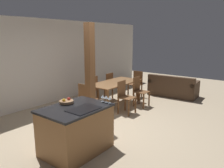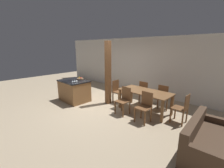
{
  "view_description": "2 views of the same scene",
  "coord_description": "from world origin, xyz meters",
  "px_view_note": "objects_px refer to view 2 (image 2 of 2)",
  "views": [
    {
      "loc": [
        -3.79,
        -3.16,
        2.16
      ],
      "look_at": [
        0.6,
        0.2,
        0.95
      ],
      "focal_mm": 35.0,
      "sensor_mm": 36.0,
      "label": 1
    },
    {
      "loc": [
        4.25,
        -3.57,
        2.26
      ],
      "look_at": [
        0.6,
        0.2,
        0.95
      ],
      "focal_mm": 24.0,
      "sensor_mm": 36.0,
      "label": 2
    }
  ],
  "objects_px": {
    "fruit_bowl": "(80,79)",
    "dining_chair_far_left": "(145,92)",
    "dining_chair_far_right": "(164,96)",
    "couch": "(209,144)",
    "timber_post": "(108,73)",
    "wine_glass_far": "(77,81)",
    "dining_table": "(145,94)",
    "dining_chair_foot_end": "(182,108)",
    "dining_chair_near_left": "(124,100)",
    "kitchen_island": "(74,91)",
    "wine_glass_middle": "(75,81)",
    "dining_chair_near_right": "(145,106)",
    "wine_glass_near": "(73,81)",
    "dining_chair_head_end": "(118,91)"
  },
  "relations": [
    {
      "from": "fruit_bowl",
      "to": "dining_chair_far_right",
      "type": "height_order",
      "value": "fruit_bowl"
    },
    {
      "from": "dining_chair_far_right",
      "to": "couch",
      "type": "height_order",
      "value": "dining_chair_far_right"
    },
    {
      "from": "kitchen_island",
      "to": "wine_glass_near",
      "type": "relative_size",
      "value": 9.05
    },
    {
      "from": "kitchen_island",
      "to": "couch",
      "type": "distance_m",
      "value": 4.96
    },
    {
      "from": "dining_table",
      "to": "dining_chair_far_right",
      "type": "xyz_separation_m",
      "value": [
        0.41,
        0.66,
        -0.16
      ]
    },
    {
      "from": "kitchen_island",
      "to": "dining_chair_near_right",
      "type": "bearing_deg",
      "value": 8.56
    },
    {
      "from": "dining_chair_far_right",
      "to": "timber_post",
      "type": "bearing_deg",
      "value": 27.65
    },
    {
      "from": "kitchen_island",
      "to": "dining_chair_head_end",
      "type": "relative_size",
      "value": 1.35
    },
    {
      "from": "dining_chair_near_right",
      "to": "dining_chair_foot_end",
      "type": "height_order",
      "value": "same"
    },
    {
      "from": "dining_chair_near_right",
      "to": "timber_post",
      "type": "bearing_deg",
      "value": 170.64
    },
    {
      "from": "dining_table",
      "to": "dining_chair_far_left",
      "type": "relative_size",
      "value": 1.96
    },
    {
      "from": "wine_glass_far",
      "to": "couch",
      "type": "bearing_deg",
      "value": 4.02
    },
    {
      "from": "wine_glass_middle",
      "to": "couch",
      "type": "bearing_deg",
      "value": 5.16
    },
    {
      "from": "fruit_bowl",
      "to": "dining_table",
      "type": "relative_size",
      "value": 0.15
    },
    {
      "from": "wine_glass_middle",
      "to": "dining_chair_near_right",
      "type": "relative_size",
      "value": 0.15
    },
    {
      "from": "dining_chair_near_right",
      "to": "timber_post",
      "type": "height_order",
      "value": "timber_post"
    },
    {
      "from": "dining_chair_head_end",
      "to": "dining_chair_foot_end",
      "type": "relative_size",
      "value": 1.0
    },
    {
      "from": "wine_glass_near",
      "to": "dining_table",
      "type": "xyz_separation_m",
      "value": [
        2.2,
        1.51,
        -0.35
      ]
    },
    {
      "from": "dining_chair_foot_end",
      "to": "dining_chair_head_end",
      "type": "bearing_deg",
      "value": -90.0
    },
    {
      "from": "wine_glass_far",
      "to": "dining_chair_far_right",
      "type": "height_order",
      "value": "wine_glass_far"
    },
    {
      "from": "dining_chair_far_right",
      "to": "fruit_bowl",
      "type": "bearing_deg",
      "value": 25.69
    },
    {
      "from": "wine_glass_far",
      "to": "timber_post",
      "type": "height_order",
      "value": "timber_post"
    },
    {
      "from": "wine_glass_middle",
      "to": "wine_glass_far",
      "type": "bearing_deg",
      "value": 90.0
    },
    {
      "from": "fruit_bowl",
      "to": "dining_chair_far_right",
      "type": "bearing_deg",
      "value": 25.69
    },
    {
      "from": "dining_chair_head_end",
      "to": "dining_chair_near_right",
      "type": "bearing_deg",
      "value": -111.22
    },
    {
      "from": "timber_post",
      "to": "wine_glass_middle",
      "type": "bearing_deg",
      "value": -123.21
    },
    {
      "from": "dining_table",
      "to": "dining_chair_foot_end",
      "type": "xyz_separation_m",
      "value": [
        1.28,
        -0.0,
        -0.16
      ]
    },
    {
      "from": "fruit_bowl",
      "to": "dining_chair_far_left",
      "type": "distance_m",
      "value": 2.78
    },
    {
      "from": "dining_table",
      "to": "dining_chair_head_end",
      "type": "bearing_deg",
      "value": -180.0
    },
    {
      "from": "dining_chair_head_end",
      "to": "timber_post",
      "type": "distance_m",
      "value": 0.85
    },
    {
      "from": "fruit_bowl",
      "to": "couch",
      "type": "bearing_deg",
      "value": -2.13
    },
    {
      "from": "dining_chair_foot_end",
      "to": "wine_glass_middle",
      "type": "bearing_deg",
      "value": -67.79
    },
    {
      "from": "dining_chair_far_right",
      "to": "wine_glass_middle",
      "type": "bearing_deg",
      "value": 38.51
    },
    {
      "from": "fruit_bowl",
      "to": "dining_table",
      "type": "bearing_deg",
      "value": 17.28
    },
    {
      "from": "kitchen_island",
      "to": "dining_table",
      "type": "xyz_separation_m",
      "value": [
        2.75,
        1.13,
        0.2
      ]
    },
    {
      "from": "wine_glass_middle",
      "to": "timber_post",
      "type": "height_order",
      "value": "timber_post"
    },
    {
      "from": "dining_chair_near_left",
      "to": "timber_post",
      "type": "bearing_deg",
      "value": 163.89
    },
    {
      "from": "wine_glass_near",
      "to": "dining_table",
      "type": "bearing_deg",
      "value": 34.45
    },
    {
      "from": "wine_glass_near",
      "to": "dining_chair_near_right",
      "type": "bearing_deg",
      "value": 18.13
    },
    {
      "from": "wine_glass_near",
      "to": "dining_chair_head_end",
      "type": "distance_m",
      "value": 1.84
    },
    {
      "from": "dining_chair_near_left",
      "to": "couch",
      "type": "bearing_deg",
      "value": -8.01
    },
    {
      "from": "couch",
      "to": "timber_post",
      "type": "xyz_separation_m",
      "value": [
        -3.7,
        0.68,
        0.96
      ]
    },
    {
      "from": "dining_chair_foot_end",
      "to": "wine_glass_near",
      "type": "bearing_deg",
      "value": -66.55
    },
    {
      "from": "wine_glass_far",
      "to": "dining_chair_far_right",
      "type": "relative_size",
      "value": 0.15
    },
    {
      "from": "timber_post",
      "to": "wine_glass_far",
      "type": "bearing_deg",
      "value": -125.5
    },
    {
      "from": "dining_table",
      "to": "timber_post",
      "type": "height_order",
      "value": "timber_post"
    },
    {
      "from": "wine_glass_middle",
      "to": "wine_glass_far",
      "type": "distance_m",
      "value": 0.09
    },
    {
      "from": "fruit_bowl",
      "to": "dining_chair_near_right",
      "type": "relative_size",
      "value": 0.3
    },
    {
      "from": "timber_post",
      "to": "dining_chair_far_left",
      "type": "bearing_deg",
      "value": 42.55
    },
    {
      "from": "dining_table",
      "to": "dining_chair_near_right",
      "type": "distance_m",
      "value": 0.79
    }
  ]
}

